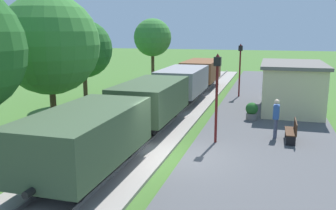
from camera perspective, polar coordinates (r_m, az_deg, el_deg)
ground_plane at (r=13.69m, az=1.49°, el=-9.08°), size 160.00×160.00×0.00m
platform_slab at (r=13.28m, az=15.19°, el=-9.61°), size 6.00×60.00×0.25m
track_ballast at (r=14.41m, az=-7.88°, el=-7.85°), size 3.80×60.00×0.12m
rail_near at (r=14.10m, az=-5.19°, el=-7.67°), size 0.07×60.00×0.14m
rail_far at (r=14.66m, az=-10.49°, el=-7.06°), size 0.07×60.00×0.14m
freight_train at (r=20.91m, az=0.21°, el=2.19°), size 2.50×26.00×2.12m
station_hut at (r=22.25m, az=18.89°, el=2.80°), size 3.50×5.80×2.78m
bench_near_hut at (r=16.07m, az=18.98°, el=-3.86°), size 0.42×1.50×0.91m
bench_down_platform at (r=26.82m, az=17.84°, el=2.28°), size 0.42×1.50×0.91m
person_waiting at (r=16.28m, az=16.64°, el=-1.84°), size 0.28×0.40×1.71m
potted_planter at (r=19.39m, az=13.04°, el=-0.91°), size 0.64×0.64×0.92m
lamp_post_near at (r=14.81m, az=7.72°, el=3.62°), size 0.28×0.28×3.70m
lamp_post_far at (r=25.81m, az=11.29°, el=6.92°), size 0.28×0.28×3.70m
tree_trackside_mid at (r=17.26m, az=-18.18°, el=9.01°), size 4.50×4.50×6.47m
tree_trackside_far at (r=24.35m, az=-13.16°, el=8.58°), size 3.73×3.73×5.53m
tree_field_left at (r=31.66m, az=-2.45°, el=10.55°), size 3.23×3.23×5.85m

